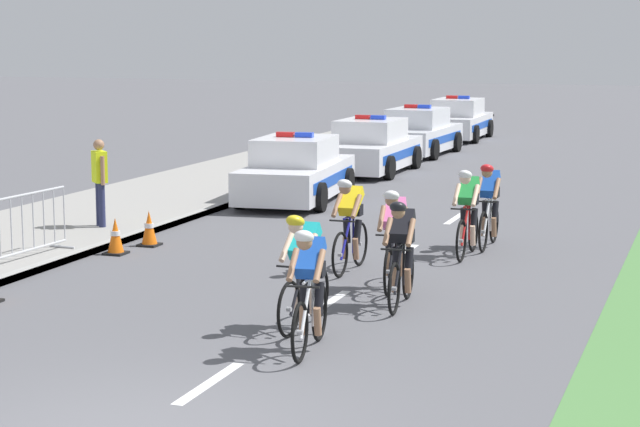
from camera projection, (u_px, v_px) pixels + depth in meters
sidewalk_slab at (155, 199)px, 26.04m from camera, size 4.04×60.00×0.12m
kerb_edge at (232, 203)px, 25.40m from camera, size 0.16×60.00×0.13m
lane_markings_centre at (329, 303)px, 16.16m from camera, size 0.14×17.60×0.01m
cyclist_lead at (310, 288)px, 13.54m from camera, size 0.45×1.72×1.56m
cyclist_second at (303, 269)px, 14.63m from camera, size 0.42×1.72×1.56m
cyclist_third at (401, 252)px, 15.80m from camera, size 0.44×1.72×1.56m
cyclist_fourth at (394, 237)px, 16.91m from camera, size 0.45×1.72×1.56m
cyclist_fifth at (350, 223)px, 18.18m from camera, size 0.42×1.72×1.56m
cyclist_sixth at (468, 212)px, 19.38m from camera, size 0.42×1.72×1.56m
cyclist_seventh at (489, 204)px, 20.25m from camera, size 0.42×1.72×1.56m
police_car_nearest at (296, 172)px, 25.87m from camera, size 2.31×4.55×1.59m
police_car_second at (371, 148)px, 31.34m from camera, size 2.00×4.40×1.59m
police_car_third at (418, 133)px, 36.07m from camera, size 2.11×4.46×1.59m
police_car_furthest at (458, 121)px, 41.40m from camera, size 2.05×4.42×1.59m
crowd_barrier_middle at (23, 227)px, 18.65m from camera, size 0.63×2.32×1.07m
traffic_cone_mid at (115, 237)px, 19.70m from camera, size 0.36×0.36×0.64m
traffic_cone_far at (149, 229)px, 20.49m from camera, size 0.36×0.36×0.64m
spectator_closest at (100, 177)px, 21.76m from camera, size 0.43×0.42×1.68m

